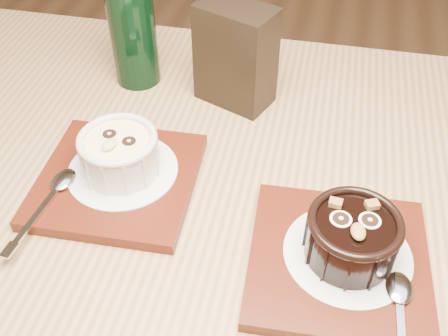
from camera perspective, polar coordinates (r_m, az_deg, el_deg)
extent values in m
cube|color=olive|center=(0.60, -0.07, -6.75)|extent=(1.22, 0.84, 0.04)
cylinder|color=olive|center=(1.28, -21.46, -1.06)|extent=(0.06, 0.06, 0.71)
cube|color=#501A0D|center=(0.63, -11.51, -1.28)|extent=(0.19, 0.19, 0.01)
cylinder|color=white|center=(0.63, -10.95, -0.25)|extent=(0.13, 0.13, 0.00)
cylinder|color=silver|center=(0.61, -11.24, 1.33)|extent=(0.09, 0.09, 0.05)
cylinder|color=#FFE89B|center=(0.60, -11.52, 2.84)|extent=(0.07, 0.07, 0.00)
torus|color=silver|center=(0.60, -11.57, 3.10)|extent=(0.09, 0.09, 0.01)
cylinder|color=black|center=(0.61, -12.38, 3.65)|extent=(0.02, 0.02, 0.00)
cylinder|color=black|center=(0.59, -10.31, 2.90)|extent=(0.02, 0.02, 0.00)
ellipsoid|color=#D1BE7A|center=(0.59, -12.37, 2.51)|extent=(0.02, 0.02, 0.01)
cube|color=#501A0D|center=(0.55, 12.30, -9.92)|extent=(0.19, 0.19, 0.01)
cylinder|color=white|center=(0.55, 13.29, -9.07)|extent=(0.13, 0.13, 0.00)
cylinder|color=black|center=(0.53, 13.70, -7.51)|extent=(0.09, 0.09, 0.05)
cylinder|color=black|center=(0.52, 14.11, -5.98)|extent=(0.08, 0.08, 0.00)
torus|color=black|center=(0.51, 14.17, -5.73)|extent=(0.09, 0.09, 0.01)
cylinder|color=black|center=(0.51, 12.61, -5.39)|extent=(0.02, 0.02, 0.00)
cylinder|color=black|center=(0.52, 15.61, -5.47)|extent=(0.02, 0.02, 0.00)
ellipsoid|color=olive|center=(0.50, 14.40, -6.74)|extent=(0.02, 0.02, 0.01)
cube|color=brown|center=(0.52, 12.05, -3.74)|extent=(0.01, 0.01, 0.01)
cube|color=brown|center=(0.53, 15.82, -3.86)|extent=(0.02, 0.01, 0.01)
cube|color=black|center=(0.71, 1.27, 12.12)|extent=(0.11, 0.09, 0.14)
cylinder|color=black|center=(0.76, -9.95, 14.95)|extent=(0.06, 0.06, 0.17)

